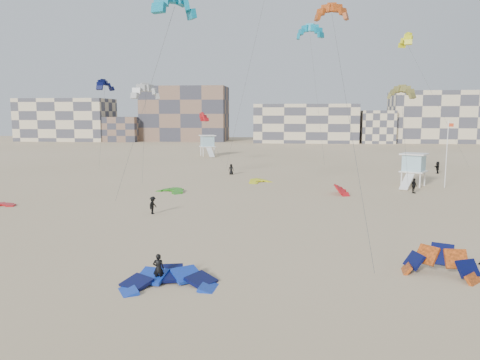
# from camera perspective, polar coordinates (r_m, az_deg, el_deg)

# --- Properties ---
(ground) EXTENTS (320.00, 320.00, 0.00)m
(ground) POSITION_cam_1_polar(r_m,az_deg,el_deg) (24.18, -7.71, -13.88)
(ground) COLOR tan
(ground) RESTS_ON ground
(kite_ground_blue) EXTENTS (6.10, 6.30, 2.60)m
(kite_ground_blue) POSITION_cam_1_polar(r_m,az_deg,el_deg) (25.48, -8.64, -12.73)
(kite_ground_blue) COLOR #0F2CBB
(kite_ground_blue) RESTS_ON ground
(kite_ground_orange) EXTENTS (5.43, 5.37, 4.11)m
(kite_ground_orange) POSITION_cam_1_polar(r_m,az_deg,el_deg) (28.97, 23.11, -10.71)
(kite_ground_orange) COLOR #FF5F18
(kite_ground_orange) RESTS_ON ground
(kite_ground_green) EXTENTS (4.87, 4.92, 1.28)m
(kite_ground_green) POSITION_cam_1_polar(r_m,az_deg,el_deg) (54.91, -8.40, -1.46)
(kite_ground_green) COLOR #348B1D
(kite_ground_green) RESTS_ON ground
(kite_ground_red_far) EXTENTS (3.15, 3.02, 3.01)m
(kite_ground_red_far) POSITION_cam_1_polar(r_m,az_deg,el_deg) (54.11, 12.30, -1.70)
(kite_ground_red_far) COLOR red
(kite_ground_red_far) RESTS_ON ground
(kite_ground_yellow) EXTENTS (4.65, 4.65, 1.57)m
(kite_ground_yellow) POSITION_cam_1_polar(r_m,az_deg,el_deg) (61.89, 2.46, -0.30)
(kite_ground_yellow) COLOR #E9F60C
(kite_ground_yellow) RESTS_ON ground
(kitesurfer_main) EXTENTS (0.64, 0.47, 1.64)m
(kitesurfer_main) POSITION_cam_1_polar(r_m,az_deg,el_deg) (25.76, -9.91, -10.59)
(kitesurfer_main) COLOR black
(kitesurfer_main) RESTS_ON ground
(kitesurfer_c) EXTENTS (0.84, 1.15, 1.61)m
(kitesurfer_c) POSITION_cam_1_polar(r_m,az_deg,el_deg) (43.07, -10.58, -3.05)
(kitesurfer_c) COLOR black
(kitesurfer_c) RESTS_ON ground
(kitesurfer_d) EXTENTS (0.74, 1.10, 1.73)m
(kitesurfer_d) POSITION_cam_1_polar(r_m,az_deg,el_deg) (56.90, 20.44, -0.67)
(kitesurfer_d) COLOR black
(kitesurfer_d) RESTS_ON ground
(kitesurfer_e) EXTENTS (0.79, 0.53, 1.59)m
(kitesurfer_e) POSITION_cam_1_polar(r_m,az_deg,el_deg) (69.78, -1.09, 1.31)
(kitesurfer_e) COLOR black
(kitesurfer_e) RESTS_ON ground
(kitesurfer_f) EXTENTS (0.55, 1.70, 1.83)m
(kitesurfer_f) POSITION_cam_1_polar(r_m,az_deg,el_deg) (77.18, 22.94, 1.41)
(kitesurfer_f) COLOR black
(kitesurfer_f) RESTS_ON ground
(kite_fly_teal_a) EXTENTS (9.23, 5.49, 18.16)m
(kite_fly_teal_a) POSITION_cam_1_polar(r_m,az_deg,el_deg) (41.25, -7.95, 20.25)
(kite_fly_teal_a) COLOR #1194AD
(kite_fly_teal_a) RESTS_ON ground
(kite_fly_orange) EXTENTS (3.31, 28.05, 19.25)m
(kite_fly_orange) POSITION_cam_1_polar(r_m,az_deg,el_deg) (50.88, 11.12, 19.28)
(kite_fly_orange) COLOR #FF5F18
(kite_fly_orange) RESTS_ON ground
(kite_fly_grey) EXTENTS (4.79, 5.85, 11.68)m
(kite_fly_grey) POSITION_cam_1_polar(r_m,az_deg,el_deg) (57.90, -11.42, 10.38)
(kite_fly_grey) COLOR silver
(kite_fly_grey) RESTS_ON ground
(kite_fly_olive) EXTENTS (4.49, 10.26, 11.84)m
(kite_fly_olive) POSITION_cam_1_polar(r_m,az_deg,el_deg) (60.96, 19.03, 9.94)
(kite_fly_olive) COLOR olive
(kite_fly_olive) RESTS_ON ground
(kite_fly_yellow) EXTENTS (11.73, 3.89, 20.15)m
(kite_fly_yellow) POSITION_cam_1_polar(r_m,az_deg,el_deg) (77.29, 19.56, 15.66)
(kite_fly_yellow) COLOR #E9F60C
(kite_fly_yellow) RESTS_ON ground
(kite_fly_navy) EXTENTS (4.11, 6.31, 13.49)m
(kite_fly_navy) POSITION_cam_1_polar(r_m,az_deg,el_deg) (74.91, -16.15, 10.94)
(kite_fly_navy) COLOR #06073E
(kite_fly_navy) RESTS_ON ground
(kite_fly_teal_b) EXTENTS (5.40, 5.54, 22.20)m
(kite_fly_teal_b) POSITION_cam_1_polar(r_m,az_deg,el_deg) (78.84, 8.48, 17.31)
(kite_fly_teal_b) COLOR #1194AD
(kite_fly_teal_b) RESTS_ON ground
(kite_fly_red) EXTENTS (5.94, 6.59, 8.60)m
(kite_fly_red) POSITION_cam_1_polar(r_m,az_deg,el_deg) (83.44, -4.43, 7.58)
(kite_fly_red) COLOR red
(kite_fly_red) RESTS_ON ground
(lifeguard_tower_near) EXTENTS (3.99, 6.22, 4.14)m
(lifeguard_tower_near) POSITION_cam_1_polar(r_m,az_deg,el_deg) (62.22, 20.40, 1.15)
(lifeguard_tower_near) COLOR white
(lifeguard_tower_near) RESTS_ON ground
(lifeguard_tower_far) EXTENTS (4.14, 6.66, 4.48)m
(lifeguard_tower_far) POSITION_cam_1_polar(r_m,az_deg,el_deg) (101.07, -4.00, 4.20)
(lifeguard_tower_far) COLOR white
(lifeguard_tower_far) RESTS_ON ground
(flagpole) EXTENTS (0.66, 0.10, 8.18)m
(flagpole) POSITION_cam_1_polar(r_m,az_deg,el_deg) (62.42, 23.90, 3.04)
(flagpole) COLOR white
(flagpole) RESTS_ON ground
(condo_west_a) EXTENTS (30.00, 15.00, 14.00)m
(condo_west_a) POSITION_cam_1_polar(r_m,az_deg,el_deg) (169.52, -20.41, 6.89)
(condo_west_a) COLOR beige
(condo_west_a) RESTS_ON ground
(condo_west_b) EXTENTS (28.00, 14.00, 18.00)m
(condo_west_b) POSITION_cam_1_polar(r_m,az_deg,el_deg) (159.75, -6.71, 8.01)
(condo_west_b) COLOR brown
(condo_west_b) RESTS_ON ground
(condo_mid) EXTENTS (32.00, 16.00, 12.00)m
(condo_mid) POSITION_cam_1_polar(r_m,az_deg,el_deg) (151.84, 7.95, 6.86)
(condo_mid) COLOR beige
(condo_mid) RESTS_ON ground
(condo_east) EXTENTS (26.00, 14.00, 16.00)m
(condo_east) POSITION_cam_1_polar(r_m,az_deg,el_deg) (160.05, 22.52, 7.10)
(condo_east) COLOR beige
(condo_east) RESTS_ON ground
(condo_fill_left) EXTENTS (12.00, 10.00, 8.00)m
(condo_fill_left) POSITION_cam_1_polar(r_m,az_deg,el_deg) (159.79, -14.21, 6.03)
(condo_fill_left) COLOR brown
(condo_fill_left) RESTS_ON ground
(condo_fill_right) EXTENTS (10.00, 10.00, 10.00)m
(condo_fill_right) POSITION_cam_1_polar(r_m,az_deg,el_deg) (152.12, 16.33, 6.24)
(condo_fill_right) COLOR beige
(condo_fill_right) RESTS_ON ground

